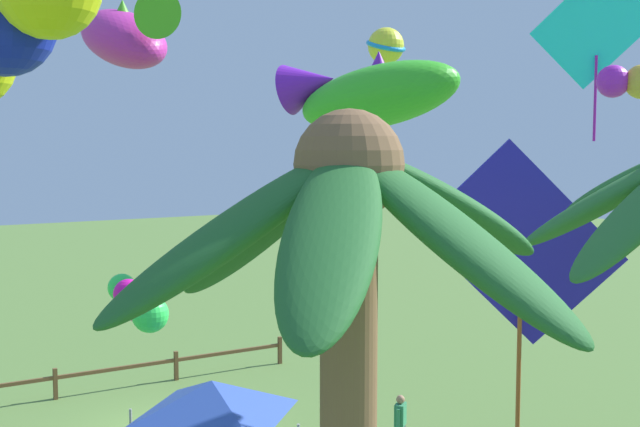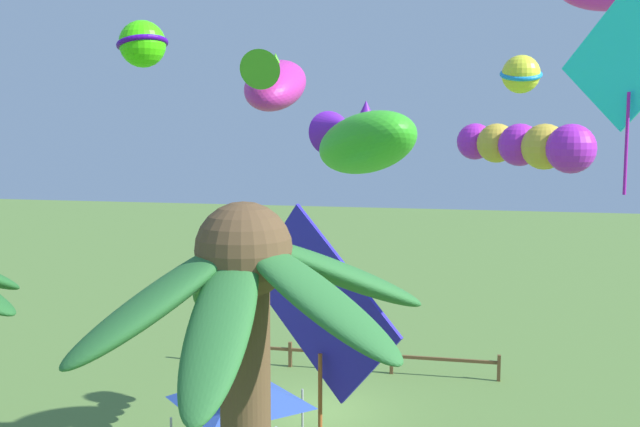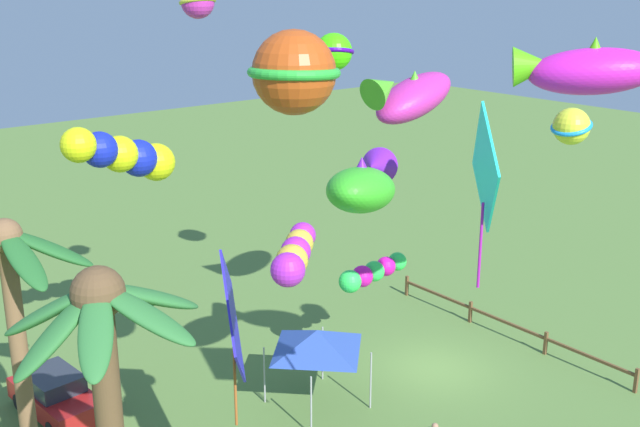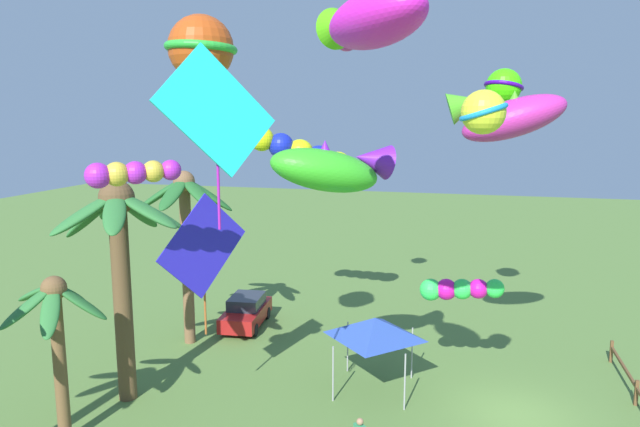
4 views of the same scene
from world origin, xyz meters
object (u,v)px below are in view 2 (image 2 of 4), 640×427
festival_tent (240,389)px  kite_ball_6 (142,44)px  palm_tree_1 (245,365)px  kite_tube_9 (526,145)px  kite_diamond_2 (320,309)px  kite_fish_10 (362,140)px  kite_tube_5 (253,300)px  kite_diamond_7 (631,56)px  kite_ball_1 (521,74)px  kite_fish_4 (274,81)px

festival_tent → kite_ball_6: (4.45, -4.41, 9.03)m
palm_tree_1 → kite_ball_6: size_ratio=3.65×
festival_tent → kite_tube_9: (-6.49, 5.82, 6.28)m
kite_diamond_2 → kite_fish_10: bearing=-89.7°
kite_tube_5 → kite_ball_6: size_ratio=1.36×
kite_diamond_2 → kite_diamond_7: (-5.27, -3.04, 4.38)m
festival_tent → kite_ball_1: (-6.74, -3.43, 7.90)m
kite_ball_6 → kite_tube_9: bearing=136.9°
festival_tent → kite_fish_4: kite_fish_4 is taller
festival_tent → kite_fish_10: 7.07m
kite_fish_4 → kite_diamond_7: bearing=142.8°
palm_tree_1 → kite_ball_6: (7.42, -13.08, 5.50)m
festival_tent → kite_fish_10: (-3.20, 0.92, 6.24)m
kite_fish_4 → kite_fish_10: 6.50m
palm_tree_1 → kite_fish_4: 14.08m
kite_fish_10 → kite_ball_6: bearing=-34.9°
kite_tube_9 → kite_diamond_7: bearing=-119.7°
kite_diamond_7 → kite_ball_6: bearing=-27.4°
festival_tent → kite_tube_5: kite_tube_5 is taller
kite_fish_4 → kite_ball_6: (4.18, -0.08, 1.18)m
kite_diamond_7 → kite_tube_5: bearing=-30.2°
kite_ball_6 → kite_diamond_2: bearing=128.2°
kite_ball_1 → kite_diamond_7: (-1.75, 5.73, -0.04)m
kite_ball_6 → kite_diamond_7: (-12.95, 6.72, -1.17)m
kite_diamond_2 → kite_fish_4: (3.50, -9.68, 4.36)m
kite_fish_4 → kite_ball_6: bearing=-1.0°
kite_ball_6 → kite_diamond_7: bearing=152.6°
kite_ball_6 → kite_diamond_7: size_ratio=0.54×
kite_fish_4 → kite_diamond_7: (-8.77, 6.64, 0.01)m
kite_tube_5 → kite_diamond_7: 12.25m
palm_tree_1 → kite_ball_6: 16.01m
kite_fish_4 → kite_fish_10: (-3.47, 5.26, -1.61)m
kite_ball_1 → kite_diamond_7: bearing=107.0°
palm_tree_1 → kite_tube_5: size_ratio=2.68×
kite_diamond_2 → kite_tube_9: 4.32m
festival_tent → kite_tube_9: 10.74m
kite_diamond_7 → palm_tree_1: bearing=49.0°
festival_tent → kite_fish_10: bearing=164.0°
palm_tree_1 → kite_tube_5: 12.33m
palm_tree_1 → kite_diamond_2: 3.34m
festival_tent → kite_fish_4: (0.27, -4.34, 7.85)m
kite_tube_5 → kite_diamond_7: bearing=149.8°
kite_fish_4 → palm_tree_1: bearing=104.0°
kite_ball_6 → kite_diamond_7: 14.63m
kite_diamond_2 → kite_fish_4: kite_fish_4 is taller
kite_diamond_2 → kite_fish_4: 11.18m
kite_diamond_7 → kite_fish_10: 5.71m
kite_fish_4 → kite_tube_9: (-6.76, 10.16, -1.57)m
kite_ball_1 → palm_tree_1: bearing=72.6°
kite_ball_6 → kite_tube_9: (-10.94, 10.24, -2.75)m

